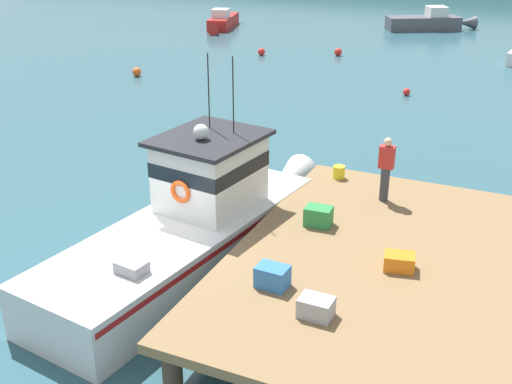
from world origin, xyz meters
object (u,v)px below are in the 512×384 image
object	(u,v)px
bait_bucket	(339,172)
deckhand_by_the_boat	(386,168)
mooring_buoy_outer	(407,92)
crate_stack_mid_dock	(316,307)
main_fishing_boat	(196,223)
moored_boat_mid_harbor	(222,21)
crate_single_far	(272,277)
mooring_buoy_inshore	(338,52)
moored_boat_off_the_point	(429,22)
crate_single_by_cleat	(318,216)
crate_stack_near_edge	(399,262)
mooring_buoy_channel_marker	(137,72)
mooring_buoy_spare_mooring	(261,52)

from	to	relation	value
bait_bucket	deckhand_by_the_boat	distance (m)	1.85
mooring_buoy_outer	crate_stack_mid_dock	bearing A→B (deg)	-82.47
main_fishing_boat	mooring_buoy_outer	xyz separation A→B (m)	(1.33, 17.21, -0.84)
deckhand_by_the_boat	moored_boat_mid_harbor	size ratio (longest dim) A/B	0.29
crate_single_far	bait_bucket	bearing A→B (deg)	95.05
mooring_buoy_inshore	moored_boat_mid_harbor	bearing A→B (deg)	151.73
main_fishing_boat	bait_bucket	distance (m)	4.35
bait_bucket	moored_boat_mid_harbor	distance (m)	31.30
moored_boat_off_the_point	mooring_buoy_inshore	xyz separation A→B (m)	(-3.15, -11.05, -0.33)
moored_boat_off_the_point	crate_stack_mid_dock	bearing A→B (deg)	-82.49
moored_boat_off_the_point	deckhand_by_the_boat	bearing A→B (deg)	-81.51
bait_bucket	mooring_buoy_outer	size ratio (longest dim) A/B	1.03
crate_single_by_cleat	moored_boat_off_the_point	size ratio (longest dim) A/B	0.10
crate_single_far	mooring_buoy_inshore	xyz separation A→B (m)	(-7.07, 26.38, -1.19)
crate_stack_near_edge	mooring_buoy_outer	distance (m)	18.07
crate_single_by_cleat	mooring_buoy_inshore	world-z (taller)	crate_single_by_cleat
moored_boat_off_the_point	mooring_buoy_channel_marker	bearing A→B (deg)	-118.57
mooring_buoy_outer	mooring_buoy_spare_mooring	bearing A→B (deg)	151.05
moored_boat_mid_harbor	mooring_buoy_inshore	bearing A→B (deg)	-28.27
main_fishing_boat	crate_stack_near_edge	distance (m)	4.96
crate_single_by_cleat	mooring_buoy_inshore	distance (m)	24.59
crate_single_by_cleat	mooring_buoy_channel_marker	distance (m)	20.74
crate_stack_near_edge	mooring_buoy_channel_marker	world-z (taller)	crate_stack_near_edge
bait_bucket	moored_boat_off_the_point	world-z (taller)	moored_boat_off_the_point
moored_boat_mid_harbor	mooring_buoy_spare_mooring	xyz separation A→B (m)	(6.34, -7.36, -0.27)
crate_single_far	mooring_buoy_inshore	bearing A→B (deg)	105.01
crate_stack_near_edge	crate_single_by_cleat	distance (m)	2.45
bait_bucket	moored_boat_mid_harbor	bearing A→B (deg)	122.93
crate_stack_near_edge	bait_bucket	distance (m)	4.83
mooring_buoy_spare_mooring	mooring_buoy_outer	distance (m)	11.01
crate_single_by_cleat	mooring_buoy_channel_marker	xyz separation A→B (m)	(-14.80, 14.47, -1.20)
deckhand_by_the_boat	moored_boat_off_the_point	xyz separation A→B (m)	(-4.87, 32.63, -1.51)
moored_boat_mid_harbor	mooring_buoy_inshore	xyz separation A→B (m)	(10.44, -5.62, -0.26)
crate_single_by_cleat	moored_boat_mid_harbor	world-z (taller)	crate_single_by_cleat
crate_stack_mid_dock	mooring_buoy_inshore	size ratio (longest dim) A/B	1.37
deckhand_by_the_boat	moored_boat_off_the_point	distance (m)	33.02
deckhand_by_the_boat	mooring_buoy_spare_mooring	world-z (taller)	deckhand_by_the_boat
crate_stack_near_edge	mooring_buoy_outer	size ratio (longest dim) A/B	1.81
crate_stack_mid_dock	mooring_buoy_spare_mooring	distance (m)	28.08
main_fishing_boat	moored_boat_mid_harbor	xyz separation A→B (m)	(-14.65, 29.90, -0.53)
deckhand_by_the_boat	mooring_buoy_inshore	size ratio (longest dim) A/B	3.72
deckhand_by_the_boat	mooring_buoy_outer	size ratio (longest dim) A/B	4.92
crate_single_far	mooring_buoy_outer	size ratio (longest dim) A/B	1.81
bait_bucket	main_fishing_boat	bearing A→B (deg)	-123.04
moored_boat_off_the_point	mooring_buoy_channel_marker	xyz separation A→B (m)	(-10.95, -20.12, -0.33)
main_fishing_boat	mooring_buoy_channel_marker	distance (m)	19.40
main_fishing_boat	moored_boat_mid_harbor	bearing A→B (deg)	116.10
main_fishing_boat	crate_stack_mid_dock	size ratio (longest dim) A/B	16.60
main_fishing_boat	crate_stack_mid_dock	distance (m)	4.80
crate_stack_mid_dock	moored_boat_mid_harbor	bearing A→B (deg)	119.72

